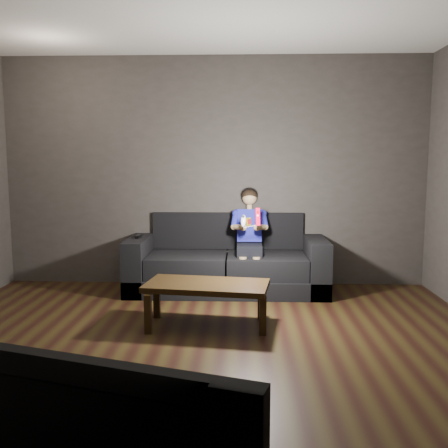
{
  "coord_description": "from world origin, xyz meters",
  "views": [
    {
      "loc": [
        0.33,
        -3.44,
        1.5
      ],
      "look_at": [
        0.15,
        1.55,
        0.85
      ],
      "focal_mm": 40.0,
      "sensor_mm": 36.0,
      "label": 1
    }
  ],
  "objects": [
    {
      "name": "floor",
      "position": [
        0.0,
        0.0,
        0.0
      ],
      "size": [
        5.0,
        5.0,
        0.0
      ],
      "primitive_type": "plane",
      "color": "black",
      "rests_on": "ground"
    },
    {
      "name": "back_wall",
      "position": [
        0.0,
        2.5,
        1.35
      ],
      "size": [
        5.0,
        0.04,
        2.7
      ],
      "primitive_type": "cube",
      "color": "#393531",
      "rests_on": "ground"
    },
    {
      "name": "front_wall",
      "position": [
        0.0,
        -2.5,
        1.35
      ],
      "size": [
        5.0,
        0.04,
        2.7
      ],
      "primitive_type": "cube",
      "color": "#393531",
      "rests_on": "ground"
    },
    {
      "name": "sofa",
      "position": [
        0.16,
        2.21,
        0.28
      ],
      "size": [
        2.24,
        0.97,
        0.87
      ],
      "color": "black",
      "rests_on": "floor"
    },
    {
      "name": "child",
      "position": [
        0.42,
        2.14,
        0.7
      ],
      "size": [
        0.42,
        0.51,
        1.02
      ],
      "color": "black",
      "rests_on": "sofa"
    },
    {
      "name": "wii_remote_red",
      "position": [
        0.5,
        1.75,
        0.9
      ],
      "size": [
        0.06,
        0.08,
        0.19
      ],
      "color": "red",
      "rests_on": "child"
    },
    {
      "name": "nunchuk_white",
      "position": [
        0.35,
        1.75,
        0.86
      ],
      "size": [
        0.07,
        0.09,
        0.14
      ],
      "color": "silver",
      "rests_on": "child"
    },
    {
      "name": "wii_remote_black",
      "position": [
        -0.85,
        2.13,
        0.63
      ],
      "size": [
        0.04,
        0.16,
        0.03
      ],
      "color": "black",
      "rests_on": "sofa"
    },
    {
      "name": "coffee_table",
      "position": [
        0.02,
        0.92,
        0.34
      ],
      "size": [
        1.15,
        0.69,
        0.4
      ],
      "color": "black",
      "rests_on": "floor"
    }
  ]
}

